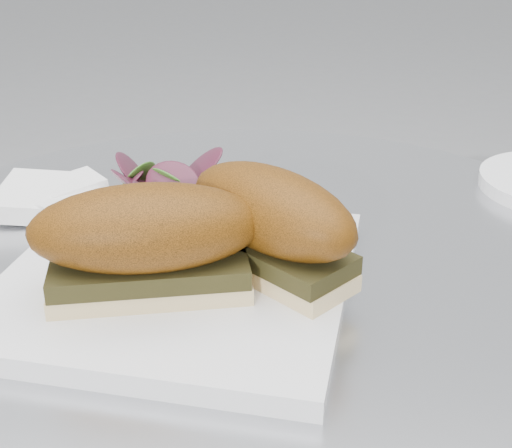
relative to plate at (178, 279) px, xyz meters
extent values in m
cylinder|color=silver|center=(0.05, 0.03, -0.02)|extent=(0.70, 0.70, 0.02)
cube|color=white|center=(0.00, 0.00, 0.00)|extent=(0.27, 0.27, 0.02)
cube|color=beige|center=(-0.01, -0.03, 0.01)|extent=(0.15, 0.09, 0.01)
cube|color=black|center=(-0.01, -0.03, 0.03)|extent=(0.15, 0.09, 0.01)
ellipsoid|color=#623309|center=(-0.01, -0.03, 0.06)|extent=(0.17, 0.11, 0.06)
cube|color=beige|center=(0.07, 0.01, 0.01)|extent=(0.13, 0.12, 0.01)
cube|color=black|center=(0.07, 0.01, 0.03)|extent=(0.13, 0.12, 0.01)
ellipsoid|color=#623309|center=(0.07, 0.01, 0.06)|extent=(0.16, 0.14, 0.06)
camera|label=1|loc=(0.13, -0.45, 0.27)|focal=50.00mm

